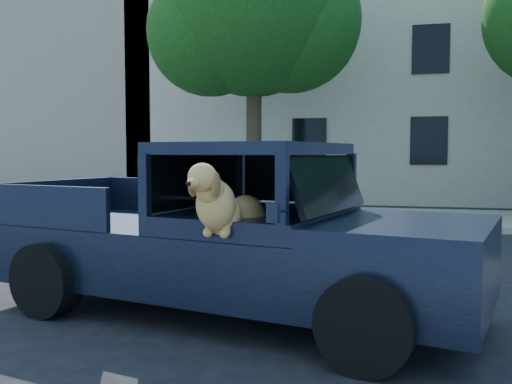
% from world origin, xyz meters
% --- Properties ---
extents(ground, '(120.00, 120.00, 0.00)m').
position_xyz_m(ground, '(0.00, 0.00, 0.00)').
color(ground, black).
rests_on(ground, ground).
extents(far_sidewalk, '(60.00, 4.00, 0.15)m').
position_xyz_m(far_sidewalk, '(0.00, 9.20, 0.07)').
color(far_sidewalk, gray).
rests_on(far_sidewalk, ground).
extents(street_tree_left, '(6.00, 5.20, 8.60)m').
position_xyz_m(street_tree_left, '(-3.97, 9.62, 5.71)').
color(street_tree_left, '#332619').
rests_on(street_tree_left, ground).
extents(building_main, '(26.00, 6.00, 9.00)m').
position_xyz_m(building_main, '(3.00, 16.50, 4.50)').
color(building_main, beige).
rests_on(building_main, ground).
extents(building_left, '(12.00, 6.00, 8.00)m').
position_xyz_m(building_left, '(-15.00, 16.50, 4.00)').
color(building_left, tan).
rests_on(building_left, ground).
extents(pickup_truck, '(5.68, 3.29, 1.92)m').
position_xyz_m(pickup_truck, '(-1.80, -0.25, 0.65)').
color(pickup_truck, black).
rests_on(pickup_truck, ground).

